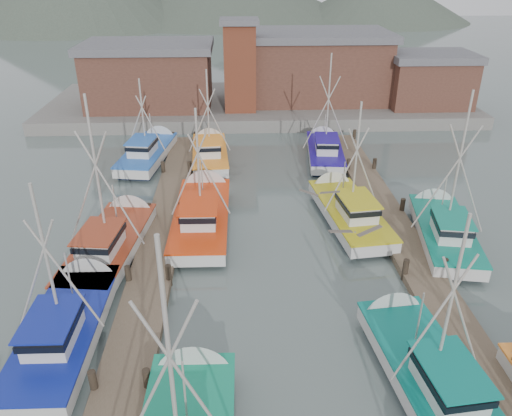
{
  "coord_description": "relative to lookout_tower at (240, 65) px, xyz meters",
  "views": [
    {
      "loc": [
        -2.5,
        -15.9,
        14.88
      ],
      "look_at": [
        -1.48,
        8.35,
        2.6
      ],
      "focal_mm": 35.0,
      "sensor_mm": 36.0,
      "label": 1
    }
  ],
  "objects": [
    {
      "name": "ground",
      "position": [
        2.0,
        -33.0,
        -5.55
      ],
      "size": [
        260.0,
        260.0,
        0.0
      ],
      "primitive_type": "plane",
      "color": "#495855",
      "rests_on": "ground"
    },
    {
      "name": "dock_left",
      "position": [
        -5.0,
        -28.96,
        -5.34
      ],
      "size": [
        2.3,
        46.0,
        1.5
      ],
      "color": "#4C3E2F",
      "rests_on": "ground"
    },
    {
      "name": "dock_right",
      "position": [
        9.0,
        -28.96,
        -5.34
      ],
      "size": [
        2.3,
        46.0,
        1.5
      ],
      "color": "#4C3E2F",
      "rests_on": "ground"
    },
    {
      "name": "quay",
      "position": [
        2.0,
        4.0,
        -4.95
      ],
      "size": [
        44.0,
        16.0,
        1.2
      ],
      "primitive_type": "cube",
      "color": "slate",
      "rests_on": "ground"
    },
    {
      "name": "shed_left",
      "position": [
        -9.0,
        2.0,
        -1.21
      ],
      "size": [
        12.72,
        8.48,
        6.2
      ],
      "color": "brown",
      "rests_on": "quay"
    },
    {
      "name": "shed_center",
      "position": [
        8.0,
        4.0,
        -0.86
      ],
      "size": [
        14.84,
        9.54,
        6.9
      ],
      "color": "brown",
      "rests_on": "quay"
    },
    {
      "name": "shed_right",
      "position": [
        19.0,
        1.0,
        -1.71
      ],
      "size": [
        8.48,
        6.36,
        5.2
      ],
      "color": "brown",
      "rests_on": "quay"
    },
    {
      "name": "lookout_tower",
      "position": [
        0.0,
        0.0,
        0.0
      ],
      "size": [
        3.6,
        3.6,
        8.5
      ],
      "color": "#5E2A1A",
      "rests_on": "quay"
    },
    {
      "name": "distant_hills",
      "position": [
        -10.76,
        89.59,
        -5.55
      ],
      "size": [
        175.0,
        140.0,
        42.0
      ],
      "color": "#485245",
      "rests_on": "ground"
    },
    {
      "name": "boat_5",
      "position": [
        6.61,
        -34.83,
        -4.87
      ],
      "size": [
        3.82,
        9.48,
        8.58
      ],
      "rotation": [
        0.0,
        0.0,
        0.11
      ],
      "color": "black",
      "rests_on": "ground"
    },
    {
      "name": "boat_6",
      "position": [
        -7.9,
        -31.54,
        -4.87
      ],
      "size": [
        3.54,
        9.29,
        8.42
      ],
      "rotation": [
        0.0,
        0.0,
        -0.01
      ],
      "color": "black",
      "rests_on": "ground"
    },
    {
      "name": "boat_8",
      "position": [
        -2.67,
        -21.43,
        -4.87
      ],
      "size": [
        3.54,
        10.27,
        8.48
      ],
      "rotation": [
        0.0,
        0.0,
        -0.01
      ],
      "color": "black",
      "rests_on": "ground"
    },
    {
      "name": "boat_9",
      "position": [
        6.35,
        -21.38,
        -4.87
      ],
      "size": [
        3.99,
        9.61,
        8.56
      ],
      "rotation": [
        0.0,
        0.0,
        0.12
      ],
      "color": "black",
      "rests_on": "ground"
    },
    {
      "name": "boat_10",
      "position": [
        -7.47,
        -24.64,
        -4.86
      ],
      "size": [
        4.09,
        9.81,
        9.98
      ],
      "rotation": [
        0.0,
        0.0,
        -0.11
      ],
      "color": "black",
      "rests_on": "ground"
    },
    {
      "name": "boat_11",
      "position": [
        11.43,
        -24.0,
        -4.87
      ],
      "size": [
        4.18,
        9.24,
        9.73
      ],
      "rotation": [
        0.0,
        0.0,
        -0.17
      ],
      "color": "black",
      "rests_on": "ground"
    },
    {
      "name": "boat_12",
      "position": [
        -2.64,
        -10.76,
        -4.87
      ],
      "size": [
        3.29,
        8.73,
        8.14
      ],
      "rotation": [
        0.0,
        0.0,
        0.06
      ],
      "color": "black",
      "rests_on": "ground"
    },
    {
      "name": "boat_13",
      "position": [
        6.74,
        -10.59,
        -4.87
      ],
      "size": [
        3.64,
        8.74,
        9.2
      ],
      "rotation": [
        0.0,
        0.0,
        -0.1
      ],
      "color": "black",
      "rests_on": "ground"
    },
    {
      "name": "boat_14",
      "position": [
        -7.56,
        -10.35,
        -4.87
      ],
      "size": [
        4.04,
        9.38,
        7.5
      ],
      "rotation": [
        0.0,
        0.0,
        -0.14
      ],
      "color": "black",
      "rests_on": "ground"
    },
    {
      "name": "gull_near",
      "position": [
        2.71,
        -37.15,
        2.59
      ],
      "size": [
        1.54,
        0.66,
        0.24
      ],
      "rotation": [
        0.0,
        0.0,
        0.36
      ],
      "color": "slate",
      "rests_on": "ground"
    },
    {
      "name": "gull_far",
      "position": [
        2.6,
        -32.06,
        1.38
      ],
      "size": [
        1.54,
        0.66,
        0.24
      ],
      "rotation": [
        0.0,
        0.0,
        -0.34
      ],
      "color": "slate",
      "rests_on": "ground"
    }
  ]
}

